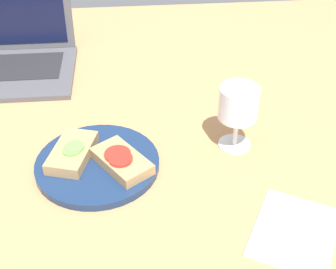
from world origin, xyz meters
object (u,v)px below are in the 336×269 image
object	(u,v)px
napkin	(295,232)
wine_glass	(238,106)
sandwich_with_tomato	(121,160)
sandwich_with_cucumber	(72,152)
plate	(98,164)

from	to	relation	value
napkin	wine_glass	bearing A→B (deg)	102.11
sandwich_with_tomato	sandwich_with_cucumber	xyz separation A→B (cm)	(-8.83, 3.16, -0.01)
sandwich_with_cucumber	wine_glass	distance (cm)	31.34
sandwich_with_cucumber	wine_glass	world-z (taller)	wine_glass
plate	sandwich_with_tomato	world-z (taller)	sandwich_with_tomato
sandwich_with_cucumber	napkin	xyz separation A→B (cm)	(35.39, -20.17, -2.34)
plate	sandwich_with_cucumber	world-z (taller)	sandwich_with_cucumber
sandwich_with_cucumber	wine_glass	xyz separation A→B (cm)	(30.55, 2.42, 6.55)
sandwich_with_tomato	napkin	distance (cm)	31.63
sandwich_with_tomato	wine_glass	bearing A→B (deg)	14.42
sandwich_with_cucumber	napkin	distance (cm)	40.80
plate	sandwich_with_tomato	xyz separation A→B (cm)	(4.40, -1.61, 1.85)
sandwich_with_tomato	sandwich_with_cucumber	world-z (taller)	same
plate	sandwich_with_tomato	distance (cm)	5.04
plate	wine_glass	distance (cm)	27.72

